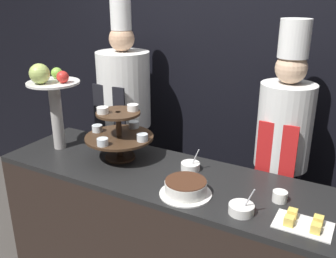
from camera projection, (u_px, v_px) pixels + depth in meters
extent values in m
cube|color=black|center=(220.00, 63.00, 2.85)|extent=(10.00, 0.06, 2.80)
cube|color=black|center=(161.00, 235.00, 2.45)|extent=(2.10, 0.65, 0.84)
cube|color=black|center=(160.00, 175.00, 2.29)|extent=(2.10, 0.65, 0.03)
cylinder|color=#3D2819|center=(120.00, 157.00, 2.48)|extent=(0.20, 0.20, 0.02)
cylinder|color=#3D2819|center=(119.00, 135.00, 2.43)|extent=(0.04, 0.04, 0.32)
cylinder|color=#3D2819|center=(119.00, 137.00, 2.43)|extent=(0.45, 0.45, 0.02)
cylinder|color=#3D2819|center=(118.00, 113.00, 2.38)|extent=(0.28, 0.28, 0.02)
cylinder|color=silver|center=(97.00, 128.00, 2.50)|extent=(0.07, 0.07, 0.04)
cylinder|color=beige|center=(97.00, 129.00, 2.50)|extent=(0.06, 0.06, 0.03)
cylinder|color=silver|center=(103.00, 142.00, 2.28)|extent=(0.07, 0.07, 0.04)
cylinder|color=gold|center=(103.00, 143.00, 2.28)|extent=(0.06, 0.06, 0.03)
cylinder|color=silver|center=(142.00, 137.00, 2.35)|extent=(0.07, 0.07, 0.04)
cylinder|color=red|center=(142.00, 138.00, 2.35)|extent=(0.06, 0.06, 0.03)
cylinder|color=silver|center=(134.00, 125.00, 2.57)|extent=(0.07, 0.07, 0.04)
cylinder|color=green|center=(134.00, 126.00, 2.57)|extent=(0.06, 0.06, 0.03)
cylinder|color=white|center=(103.00, 110.00, 2.34)|extent=(0.07, 0.07, 0.04)
cylinder|color=white|center=(133.00, 108.00, 2.39)|extent=(0.07, 0.07, 0.04)
cylinder|color=#B2ADA8|center=(57.00, 117.00, 2.57)|extent=(0.08, 0.08, 0.46)
cylinder|color=white|center=(53.00, 83.00, 2.48)|extent=(0.35, 0.35, 0.01)
sphere|color=red|center=(63.00, 77.00, 2.43)|extent=(0.08, 0.08, 0.08)
sphere|color=#84B742|center=(57.00, 73.00, 2.55)|extent=(0.08, 0.08, 0.08)
sphere|color=#ADC160|center=(40.00, 74.00, 2.40)|extent=(0.13, 0.13, 0.13)
cylinder|color=white|center=(186.00, 194.00, 2.04)|extent=(0.29, 0.29, 0.01)
cylinder|color=white|center=(186.00, 187.00, 2.02)|extent=(0.23, 0.23, 0.07)
cylinder|color=#472819|center=(186.00, 181.00, 2.01)|extent=(0.23, 0.23, 0.01)
cylinder|color=white|center=(280.00, 196.00, 1.96)|extent=(0.08, 0.08, 0.06)
cube|color=white|center=(303.00, 225.00, 1.77)|extent=(0.27, 0.17, 0.01)
cube|color=#EFCC56|center=(289.00, 221.00, 1.76)|extent=(0.04, 0.04, 0.04)
cube|color=#EFCC56|center=(316.00, 228.00, 1.70)|extent=(0.04, 0.04, 0.04)
cube|color=#EFCC56|center=(292.00, 214.00, 1.81)|extent=(0.04, 0.04, 0.04)
cube|color=#EFCC56|center=(318.00, 221.00, 1.76)|extent=(0.04, 0.04, 0.04)
cylinder|color=white|center=(241.00, 209.00, 1.86)|extent=(0.13, 0.13, 0.05)
cylinder|color=#BCBCC1|center=(249.00, 199.00, 1.82)|extent=(0.05, 0.01, 0.11)
cylinder|color=white|center=(190.00, 166.00, 2.31)|extent=(0.12, 0.12, 0.05)
cylinder|color=#BCBCC1|center=(195.00, 157.00, 2.27)|extent=(0.05, 0.01, 0.11)
cube|color=#28282D|center=(127.00, 175.00, 3.15)|extent=(0.31, 0.17, 0.91)
cylinder|color=white|center=(124.00, 89.00, 2.89)|extent=(0.41, 0.41, 0.58)
cube|color=black|center=(109.00, 110.00, 2.77)|extent=(0.29, 0.01, 0.37)
sphere|color=tan|center=(122.00, 39.00, 2.76)|extent=(0.19, 0.19, 0.19)
cylinder|color=white|center=(121.00, 14.00, 2.70)|extent=(0.15, 0.15, 0.23)
cube|color=black|center=(274.00, 220.00, 2.60)|extent=(0.26, 0.14, 0.85)
cylinder|color=silver|center=(284.00, 126.00, 2.35)|extent=(0.34, 0.34, 0.54)
cube|color=red|center=(276.00, 151.00, 2.26)|extent=(0.24, 0.01, 0.35)
sphere|color=#DBB28E|center=(291.00, 68.00, 2.22)|extent=(0.19, 0.19, 0.19)
cylinder|color=white|center=(295.00, 38.00, 2.16)|extent=(0.18, 0.18, 0.22)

